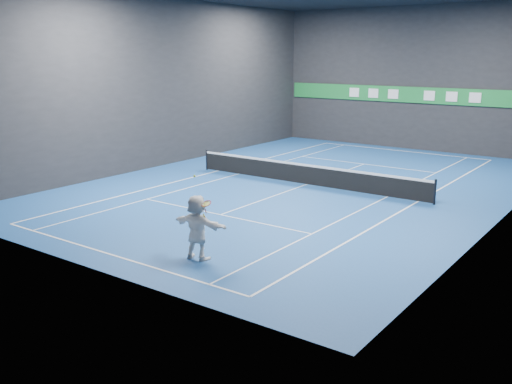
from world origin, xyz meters
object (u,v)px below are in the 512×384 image
Objects in this scene: tennis_ball at (194,176)px; tennis_racket at (206,206)px; tennis_net at (306,174)px; player at (197,227)px.

tennis_ball is 0.11× the size of tennis_racket.
tennis_net is 18.84× the size of tennis_racket.
tennis_ball reaches higher than tennis_net.
tennis_ball is at bearing -44.41° from player.
tennis_ball is (-0.23, 0.19, 1.52)m from player.
tennis_ball is 0.01× the size of tennis_net.
player reaches higher than tennis_net.
player is 3.03× the size of tennis_racket.
player is at bearing -76.56° from tennis_net.
tennis_ball reaches higher than tennis_racket.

